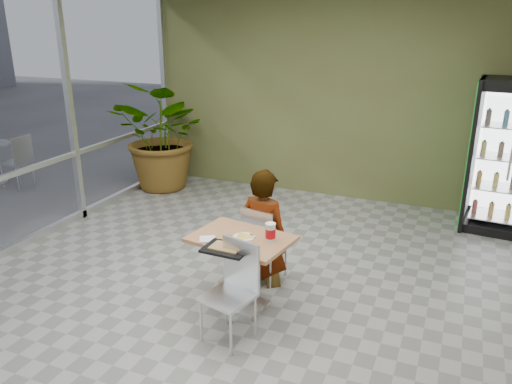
# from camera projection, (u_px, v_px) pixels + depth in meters

# --- Properties ---
(ground) EXTENTS (7.00, 7.00, 0.00)m
(ground) POSITION_uv_depth(u_px,v_px,m) (236.00, 298.00, 5.13)
(ground) COLOR gray
(ground) RESTS_ON ground
(room_envelope) EXTENTS (6.00, 7.00, 3.20)m
(room_envelope) POSITION_uv_depth(u_px,v_px,m) (234.00, 147.00, 4.61)
(room_envelope) COLOR silver
(room_envelope) RESTS_ON ground
(dining_table) EXTENTS (1.02, 0.79, 0.75)m
(dining_table) POSITION_uv_depth(u_px,v_px,m) (242.00, 257.00, 4.82)
(dining_table) COLOR #C17D53
(dining_table) RESTS_ON ground
(chair_far) EXTENTS (0.44, 0.45, 0.86)m
(chair_far) POSITION_uv_depth(u_px,v_px,m) (261.00, 239.00, 5.30)
(chair_far) COLOR silver
(chair_far) RESTS_ON ground
(chair_near) EXTENTS (0.48, 0.49, 0.90)m
(chair_near) POSITION_uv_depth(u_px,v_px,m) (235.00, 282.00, 4.38)
(chair_near) COLOR silver
(chair_near) RESTS_ON ground
(seated_woman) EXTENTS (0.64, 0.47, 1.57)m
(seated_woman) POSITION_uv_depth(u_px,v_px,m) (264.00, 240.00, 5.33)
(seated_woman) COLOR black
(seated_woman) RESTS_ON ground
(pizza_plate) EXTENTS (0.28, 0.29, 0.03)m
(pizza_plate) POSITION_uv_depth(u_px,v_px,m) (244.00, 236.00, 4.73)
(pizza_plate) COLOR white
(pizza_plate) RESTS_ON dining_table
(soda_cup) EXTENTS (0.10, 0.10, 0.18)m
(soda_cup) POSITION_uv_depth(u_px,v_px,m) (270.00, 232.00, 4.65)
(soda_cup) COLOR white
(soda_cup) RESTS_ON dining_table
(napkin_stack) EXTENTS (0.20, 0.20, 0.02)m
(napkin_stack) POSITION_uv_depth(u_px,v_px,m) (207.00, 240.00, 4.68)
(napkin_stack) COLOR white
(napkin_stack) RESTS_ON dining_table
(cafeteria_tray) EXTENTS (0.41, 0.31, 0.02)m
(cafeteria_tray) POSITION_uv_depth(u_px,v_px,m) (226.00, 249.00, 4.48)
(cafeteria_tray) COLOR black
(cafeteria_tray) RESTS_ON dining_table
(beverage_fridge) EXTENTS (0.98, 0.79, 2.02)m
(beverage_fridge) POSITION_uv_depth(u_px,v_px,m) (508.00, 158.00, 6.49)
(beverage_fridge) COLOR black
(beverage_fridge) RESTS_ON ground
(potted_plant) EXTENTS (1.86, 1.68, 1.81)m
(potted_plant) POSITION_uv_depth(u_px,v_px,m) (165.00, 136.00, 8.20)
(potted_plant) COLOR #306629
(potted_plant) RESTS_ON ground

